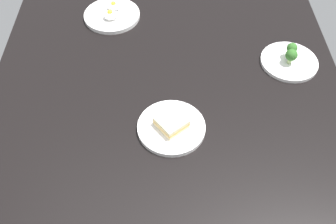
% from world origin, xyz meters
% --- Properties ---
extents(dining_table, '(1.38, 1.15, 0.04)m').
position_xyz_m(dining_table, '(0.00, 0.00, 0.02)').
color(dining_table, black).
rests_on(dining_table, ground).
extents(plate_sandwich, '(0.20, 0.20, 0.05)m').
position_xyz_m(plate_sandwich, '(-0.05, -0.01, 0.05)').
color(plate_sandwich, white).
rests_on(plate_sandwich, dining_table).
extents(plate_eggs, '(0.21, 0.21, 0.05)m').
position_xyz_m(plate_eggs, '(0.49, 0.21, 0.05)').
color(plate_eggs, white).
rests_on(plate_eggs, dining_table).
extents(plate_broccoli, '(0.19, 0.19, 0.07)m').
position_xyz_m(plate_broccoli, '(0.23, -0.42, 0.05)').
color(plate_broccoli, white).
rests_on(plate_broccoli, dining_table).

